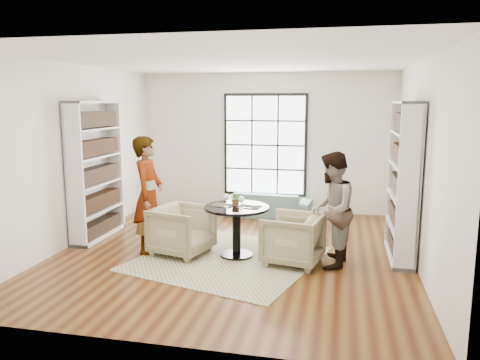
% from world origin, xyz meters
% --- Properties ---
extents(ground, '(6.00, 6.00, 0.00)m').
position_xyz_m(ground, '(0.00, 0.00, 0.00)').
color(ground, brown).
extents(room_shell, '(6.00, 6.01, 6.00)m').
position_xyz_m(room_shell, '(0.00, 0.54, 1.26)').
color(room_shell, silver).
rests_on(room_shell, ground).
extents(rug, '(3.11, 3.11, 0.01)m').
position_xyz_m(rug, '(-0.02, -0.37, 0.01)').
color(rug, tan).
rests_on(rug, ground).
extents(pedestal_table, '(1.00, 1.00, 0.80)m').
position_xyz_m(pedestal_table, '(0.08, -0.21, 0.58)').
color(pedestal_table, black).
rests_on(pedestal_table, ground).
extents(sofa, '(1.83, 0.82, 0.52)m').
position_xyz_m(sofa, '(0.16, 2.45, 0.26)').
color(sofa, slate).
rests_on(sofa, ground).
extents(armchair_left, '(1.03, 1.01, 0.77)m').
position_xyz_m(armchair_left, '(-0.79, -0.28, 0.39)').
color(armchair_left, tan).
rests_on(armchair_left, ground).
extents(armchair_right, '(0.97, 0.95, 0.75)m').
position_xyz_m(armchair_right, '(0.96, -0.35, 0.38)').
color(armchair_right, tan).
rests_on(armchair_right, ground).
extents(person_left, '(0.50, 0.71, 1.86)m').
position_xyz_m(person_left, '(-1.34, -0.28, 0.93)').
color(person_left, gray).
rests_on(person_left, ground).
extents(person_right, '(0.73, 0.89, 1.69)m').
position_xyz_m(person_right, '(1.51, -0.35, 0.84)').
color(person_right, gray).
rests_on(person_right, ground).
extents(placemat_left, '(0.37, 0.31, 0.01)m').
position_xyz_m(placemat_left, '(-0.14, -0.20, 0.80)').
color(placemat_left, black).
rests_on(placemat_left, pedestal_table).
extents(placemat_right, '(0.37, 0.31, 0.01)m').
position_xyz_m(placemat_right, '(0.28, -0.22, 0.80)').
color(placemat_right, black).
rests_on(placemat_right, pedestal_table).
extents(cutlery_left, '(0.17, 0.24, 0.01)m').
position_xyz_m(cutlery_left, '(-0.14, -0.20, 0.81)').
color(cutlery_left, '#BBBBBF').
rests_on(cutlery_left, placemat_left).
extents(cutlery_right, '(0.17, 0.24, 0.01)m').
position_xyz_m(cutlery_right, '(0.28, -0.22, 0.81)').
color(cutlery_right, '#BBBBBF').
rests_on(cutlery_right, placemat_right).
extents(wine_glass_left, '(0.10, 0.10, 0.21)m').
position_xyz_m(wine_glass_left, '(-0.06, -0.31, 0.95)').
color(wine_glass_left, silver).
rests_on(wine_glass_left, pedestal_table).
extents(wine_glass_right, '(0.09, 0.09, 0.19)m').
position_xyz_m(wine_glass_right, '(0.18, -0.34, 0.94)').
color(wine_glass_right, silver).
rests_on(wine_glass_right, pedestal_table).
extents(flower_centerpiece, '(0.24, 0.22, 0.22)m').
position_xyz_m(flower_centerpiece, '(0.07, -0.18, 0.91)').
color(flower_centerpiece, gray).
rests_on(flower_centerpiece, pedestal_table).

